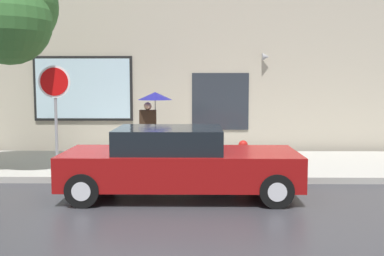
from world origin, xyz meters
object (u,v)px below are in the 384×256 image
parked_car (178,162)px  pedestrian_with_umbrella (153,106)px  fire_hydrant (243,156)px  stop_sign (55,97)px

parked_car → pedestrian_with_umbrella: pedestrian_with_umbrella is taller
fire_hydrant → pedestrian_with_umbrella: bearing=140.0°
fire_hydrant → stop_sign: (-4.47, -0.18, 1.43)m
parked_car → fire_hydrant: size_ratio=6.14×
fire_hydrant → pedestrian_with_umbrella: 3.30m
pedestrian_with_umbrella → stop_sign: size_ratio=0.74×
parked_car → stop_sign: (-2.98, 1.64, 1.26)m
parked_car → stop_sign: size_ratio=1.83×
parked_car → fire_hydrant: 2.36m
parked_car → fire_hydrant: parked_car is taller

